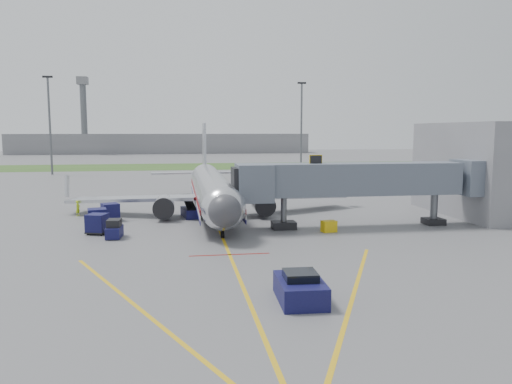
{
  "coord_description": "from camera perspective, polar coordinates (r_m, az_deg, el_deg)",
  "views": [
    {
      "loc": [
        -3.58,
        -39.94,
        9.1
      ],
      "look_at": [
        3.79,
        7.67,
        3.2
      ],
      "focal_mm": 35.0,
      "sensor_mm": 36.0,
      "label": 1
    }
  ],
  "objects": [
    {
      "name": "baggage_tug",
      "position": [
        44.51,
        -15.88,
        -4.15
      ],
      "size": [
        1.32,
        2.36,
        1.6
      ],
      "color": "#0E0D3A",
      "rests_on": "ground"
    },
    {
      "name": "distant_terminal",
      "position": [
        210.1,
        -10.6,
        5.47
      ],
      "size": [
        120.0,
        14.0,
        8.0
      ],
      "primitive_type": "cube",
      "color": "slate",
      "rests_on": "ground"
    },
    {
      "name": "ground_power_cart",
      "position": [
        45.78,
        8.32,
        -3.91
      ],
      "size": [
        1.44,
        1.11,
        1.03
      ],
      "color": "gold",
      "rests_on": "ground"
    },
    {
      "name": "pushback_tug",
      "position": [
        27.41,
        5.07,
        -10.94
      ],
      "size": [
        2.54,
        4.0,
        1.63
      ],
      "color": "#0E0D3A",
      "rests_on": "ground"
    },
    {
      "name": "airliner",
      "position": [
        55.68,
        -5.05,
        0.3
      ],
      "size": [
        32.1,
        35.67,
        10.25
      ],
      "color": "silver",
      "rests_on": "ground"
    },
    {
      "name": "jet_bridge",
      "position": [
        48.08,
        11.24,
        1.32
      ],
      "size": [
        25.3,
        4.0,
        6.9
      ],
      "color": "slate",
      "rests_on": "ground"
    },
    {
      "name": "baggage_cart_a",
      "position": [
        46.59,
        -17.69,
        -3.47
      ],
      "size": [
        2.1,
        2.1,
        1.79
      ],
      "color": "#0E0D3A",
      "rests_on": "ground"
    },
    {
      "name": "light_mast_right",
      "position": [
        118.46,
        5.21,
        7.76
      ],
      "size": [
        2.0,
        0.44,
        20.4
      ],
      "color": "#595B60",
      "rests_on": "ground"
    },
    {
      "name": "control_tower",
      "position": [
        208.32,
        -19.1,
        8.86
      ],
      "size": [
        4.0,
        4.0,
        30.0
      ],
      "color": "#595B60",
      "rests_on": "ground"
    },
    {
      "name": "apron_markings",
      "position": [
        33.98,
        -2.46,
        -8.55
      ],
      "size": [
        21.52,
        50.0,
        0.01
      ],
      "color": "gold",
      "rests_on": "ground"
    },
    {
      "name": "grass_strip",
      "position": [
        130.31,
        -7.22,
        2.92
      ],
      "size": [
        300.0,
        25.0,
        0.01
      ],
      "primitive_type": "cube",
      "color": "#2D4C1E",
      "rests_on": "ground"
    },
    {
      "name": "ground",
      "position": [
        41.12,
        -3.61,
        -5.82
      ],
      "size": [
        400.0,
        400.0,
        0.0
      ],
      "primitive_type": "plane",
      "color": "#565659",
      "rests_on": "ground"
    },
    {
      "name": "belt_loader",
      "position": [
        53.64,
        -7.55,
        -2.26
      ],
      "size": [
        2.04,
        4.59,
        2.17
      ],
      "color": "#0E0D3A",
      "rests_on": "ground"
    },
    {
      "name": "ramp_worker",
      "position": [
        57.05,
        -19.69,
        -1.76
      ],
      "size": [
        0.62,
        0.72,
        1.67
      ],
      "primitive_type": "imported",
      "rotation": [
        0.0,
        0.0,
        1.13
      ],
      "color": "#C4E91B",
      "rests_on": "ground"
    },
    {
      "name": "baggage_cart_c",
      "position": [
        52.95,
        -16.31,
        -2.2
      ],
      "size": [
        2.14,
        2.14,
        1.79
      ],
      "color": "#0E0D3A",
      "rests_on": "ground"
    },
    {
      "name": "light_mast_left",
      "position": [
        113.09,
        -22.51,
        7.31
      ],
      "size": [
        2.0,
        0.44,
        20.4
      ],
      "color": "#595B60",
      "rests_on": "ground"
    },
    {
      "name": "terminal",
      "position": [
        60.32,
        25.07,
        2.43
      ],
      "size": [
        10.0,
        16.0,
        10.0
      ],
      "primitive_type": "cube",
      "color": "slate",
      "rests_on": "ground"
    },
    {
      "name": "baggage_cart_b",
      "position": [
        49.33,
        -17.69,
        -2.87
      ],
      "size": [
        2.02,
        2.02,
        1.85
      ],
      "color": "#0E0D3A",
      "rests_on": "ground"
    }
  ]
}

